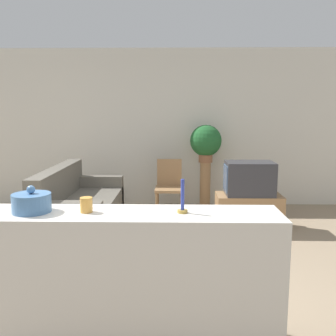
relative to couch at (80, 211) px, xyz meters
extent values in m
plane|color=gray|center=(0.85, -1.76, -0.32)|extent=(14.00, 14.00, 0.00)
cube|color=silver|center=(0.85, 1.67, 1.03)|extent=(9.00, 0.06, 2.70)
cube|color=#605B51|center=(0.05, 0.00, -0.08)|extent=(0.85, 1.81, 0.47)
cube|color=#605B51|center=(-0.28, 0.00, 0.37)|extent=(0.20, 1.81, 0.43)
cube|color=#605B51|center=(0.05, -0.83, 0.01)|extent=(0.85, 0.16, 0.65)
cube|color=#605B51|center=(0.05, 0.83, 0.01)|extent=(0.85, 0.16, 0.65)
cube|color=#9E754C|center=(2.33, 0.28, -0.08)|extent=(0.91, 0.47, 0.48)
cube|color=#333338|center=(2.33, 0.28, 0.40)|extent=(0.66, 0.45, 0.47)
cube|color=#4C6B93|center=(2.00, 0.28, 0.40)|extent=(0.02, 0.37, 0.36)
cube|color=#9E754C|center=(1.20, 0.89, 0.11)|extent=(0.44, 0.44, 0.04)
cube|color=#9E754C|center=(1.20, 1.10, 0.35)|extent=(0.40, 0.04, 0.43)
cylinder|color=#9E754C|center=(1.01, 0.70, -0.11)|extent=(0.04, 0.04, 0.41)
cylinder|color=#9E754C|center=(1.39, 0.70, -0.11)|extent=(0.04, 0.04, 0.41)
cylinder|color=#9E754C|center=(1.01, 1.08, -0.11)|extent=(0.04, 0.04, 0.41)
cylinder|color=#9E754C|center=(1.39, 1.08, -0.11)|extent=(0.04, 0.04, 0.41)
cylinder|color=#9E754C|center=(1.79, 1.28, 0.09)|extent=(0.18, 0.18, 0.80)
cylinder|color=#8E5B3D|center=(1.79, 1.28, 0.56)|extent=(0.23, 0.23, 0.14)
sphere|color=#23602D|center=(1.79, 1.28, 0.85)|extent=(0.52, 0.52, 0.52)
cube|color=silver|center=(0.85, -2.46, 0.17)|extent=(2.31, 0.44, 0.98)
cylinder|color=#4C7AAD|center=(0.33, -2.46, 0.73)|extent=(0.26, 0.26, 0.13)
sphere|color=#4C7AAD|center=(0.33, -2.46, 0.82)|extent=(0.06, 0.06, 0.06)
cylinder|color=gold|center=(0.70, -2.46, 0.72)|extent=(0.08, 0.08, 0.10)
cylinder|color=#B7933D|center=(1.34, -2.46, 0.68)|extent=(0.07, 0.07, 0.02)
cylinder|color=#2D3D9E|center=(1.34, -2.46, 0.79)|extent=(0.02, 0.02, 0.21)
camera|label=1|loc=(1.30, -4.88, 1.35)|focal=40.00mm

